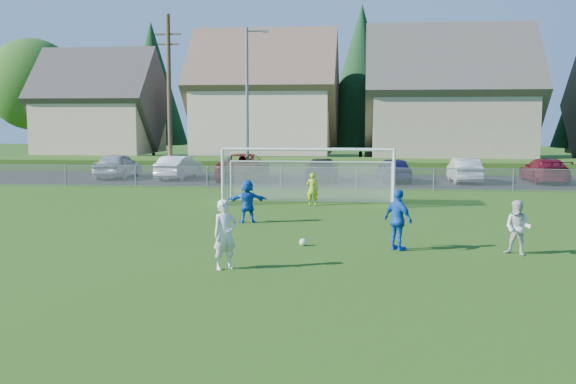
% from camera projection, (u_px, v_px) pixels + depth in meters
% --- Properties ---
extents(ground, '(160.00, 160.00, 0.00)m').
position_uv_depth(ground, '(244.00, 302.00, 13.89)').
color(ground, '#193D0C').
rests_on(ground, ground).
extents(asphalt_lot, '(60.00, 60.00, 0.00)m').
position_uv_depth(asphalt_lot, '(325.00, 180.00, 41.04)').
color(asphalt_lot, black).
rests_on(asphalt_lot, ground).
extents(grass_embankment, '(70.00, 6.00, 0.80)m').
position_uv_depth(grass_embankment, '(331.00, 165.00, 48.40)').
color(grass_embankment, '#1E420F').
rests_on(grass_embankment, ground).
extents(soccer_ball, '(0.22, 0.22, 0.22)m').
position_uv_depth(soccer_ball, '(303.00, 242.00, 19.93)').
color(soccer_ball, white).
rests_on(soccer_ball, ground).
extents(player_white_a, '(0.76, 0.73, 1.75)m').
position_uv_depth(player_white_a, '(225.00, 235.00, 16.78)').
color(player_white_a, silver).
rests_on(player_white_a, ground).
extents(player_white_b, '(0.92, 0.86, 1.51)m').
position_uv_depth(player_white_b, '(518.00, 228.00, 18.56)').
color(player_white_b, silver).
rests_on(player_white_b, ground).
extents(player_blue_a, '(1.01, 1.05, 1.76)m').
position_uv_depth(player_blue_a, '(398.00, 220.00, 19.19)').
color(player_blue_a, blue).
rests_on(player_blue_a, ground).
extents(player_blue_b, '(1.52, 0.80, 1.56)m').
position_uv_depth(player_blue_b, '(247.00, 201.00, 24.28)').
color(player_blue_b, blue).
rests_on(player_blue_b, ground).
extents(goalkeeper, '(0.52, 0.34, 1.41)m').
position_uv_depth(goalkeeper, '(312.00, 189.00, 29.09)').
color(goalkeeper, '#A2C917').
rests_on(goalkeeper, ground).
extents(car_a, '(1.90, 4.66, 1.58)m').
position_uv_depth(car_a, '(118.00, 165.00, 42.34)').
color(car_a, '#A7A9AF').
rests_on(car_a, ground).
extents(car_b, '(2.01, 4.52, 1.44)m').
position_uv_depth(car_b, '(179.00, 167.00, 41.75)').
color(car_b, white).
rests_on(car_b, ground).
extents(car_c, '(2.95, 5.95, 1.62)m').
position_uv_depth(car_c, '(244.00, 167.00, 40.98)').
color(car_c, '#5D100A').
rests_on(car_c, ground).
extents(car_d, '(2.06, 4.77, 1.37)m').
position_uv_depth(car_d, '(322.00, 170.00, 40.32)').
color(car_d, black).
rests_on(car_d, ground).
extents(car_e, '(2.15, 4.43, 1.46)m').
position_uv_depth(car_e, '(394.00, 170.00, 39.67)').
color(car_e, '#131343').
rests_on(car_e, ground).
extents(car_f, '(1.58, 4.30, 1.41)m').
position_uv_depth(car_f, '(464.00, 170.00, 39.43)').
color(car_f, silver).
rests_on(car_f, ground).
extents(car_g, '(2.08, 4.94, 1.42)m').
position_uv_depth(car_g, '(545.00, 170.00, 39.34)').
color(car_g, maroon).
rests_on(car_g, ground).
extents(soccer_goal, '(7.42, 1.90, 2.50)m').
position_uv_depth(soccer_goal, '(309.00, 167.00, 29.56)').
color(soccer_goal, white).
rests_on(soccer_goal, ground).
extents(chainlink_fence, '(52.06, 0.06, 1.20)m').
position_uv_depth(chainlink_fence, '(318.00, 178.00, 35.54)').
color(chainlink_fence, gray).
rests_on(chainlink_fence, ground).
extents(streetlight, '(1.38, 0.18, 9.00)m').
position_uv_depth(streetlight, '(248.00, 100.00, 39.53)').
color(streetlight, slate).
rests_on(streetlight, ground).
extents(utility_pole, '(1.60, 0.26, 10.00)m').
position_uv_depth(utility_pole, '(169.00, 95.00, 41.06)').
color(utility_pole, '#473321').
rests_on(utility_pole, ground).
extents(houses_row, '(53.90, 11.45, 13.27)m').
position_uv_depth(houses_row, '(361.00, 74.00, 54.78)').
color(houses_row, tan).
rests_on(houses_row, ground).
extents(tree_row, '(65.98, 12.36, 13.80)m').
position_uv_depth(tree_row, '(351.00, 83.00, 61.13)').
color(tree_row, '#382616').
rests_on(tree_row, ground).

